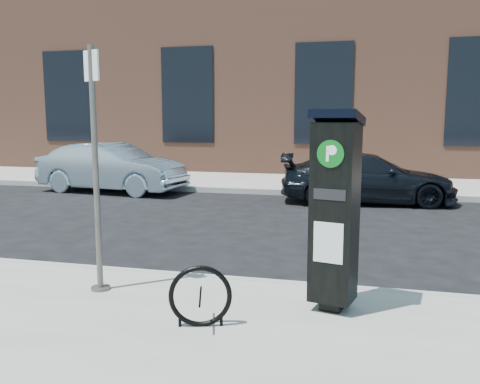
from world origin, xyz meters
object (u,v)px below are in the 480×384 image
(parking_kiosk, at_px, (335,209))
(sign_pole, at_px, (96,172))
(car_dark, at_px, (367,178))
(bike_rack, at_px, (200,297))
(car_silver, at_px, (112,168))

(parking_kiosk, distance_m, sign_pole, 2.75)
(sign_pole, distance_m, car_dark, 8.71)
(parking_kiosk, relative_size, bike_rack, 3.40)
(parking_kiosk, height_order, sign_pole, sign_pole)
(bike_rack, xyz_separation_m, car_silver, (-5.71, 8.97, 0.27))
(car_silver, bearing_deg, parking_kiosk, -133.22)
(sign_pole, xyz_separation_m, car_dark, (3.08, 8.10, -0.92))
(bike_rack, relative_size, car_silver, 0.14)
(car_silver, xyz_separation_m, car_dark, (7.28, -0.13, -0.08))
(parking_kiosk, xyz_separation_m, bike_rack, (-1.23, -0.77, -0.79))
(parking_kiosk, relative_size, sign_pole, 0.75)
(parking_kiosk, height_order, car_dark, parking_kiosk)
(parking_kiosk, bearing_deg, car_dark, 100.78)
(car_dark, bearing_deg, bike_rack, 162.96)
(sign_pole, relative_size, car_dark, 0.65)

